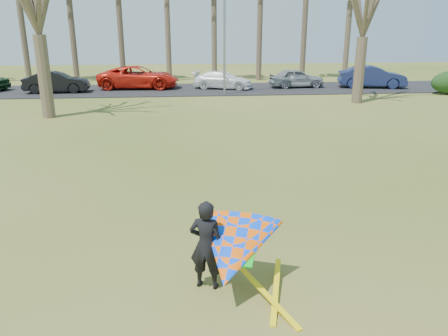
{
  "coord_description": "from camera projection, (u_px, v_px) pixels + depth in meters",
  "views": [
    {
      "loc": [
        -1.04,
        -8.56,
        4.52
      ],
      "look_at": [
        0.0,
        2.0,
        1.1
      ],
      "focal_mm": 35.0,
      "sensor_mm": 36.0,
      "label": 1
    }
  ],
  "objects": [
    {
      "name": "ground",
      "position": [
        233.0,
        243.0,
        9.59
      ],
      "size": [
        100.0,
        100.0,
        0.0
      ],
      "primitive_type": "plane",
      "color": "#295212",
      "rests_on": "ground"
    },
    {
      "name": "parking_strip",
      "position": [
        194.0,
        89.0,
        33.26
      ],
      "size": [
        46.0,
        7.0,
        0.06
      ],
      "primitive_type": "cube",
      "color": "black",
      "rests_on": "ground"
    },
    {
      "name": "streetlight",
      "position": [
        227.0,
        29.0,
        29.26
      ],
      "size": [
        2.28,
        0.18,
        8.0
      ],
      "color": "gray",
      "rests_on": "ground"
    },
    {
      "name": "car_1",
      "position": [
        56.0,
        82.0,
        31.25
      ],
      "size": [
        4.55,
        1.76,
        1.48
      ],
      "primitive_type": "imported",
      "rotation": [
        0.0,
        0.0,
        1.62
      ],
      "color": "black",
      "rests_on": "parking_strip"
    },
    {
      "name": "car_2",
      "position": [
        139.0,
        77.0,
        33.35
      ],
      "size": [
        6.25,
        3.19,
        1.69
      ],
      "primitive_type": "imported",
      "rotation": [
        0.0,
        0.0,
        1.51
      ],
      "color": "red",
      "rests_on": "parking_strip"
    },
    {
      "name": "car_3",
      "position": [
        223.0,
        80.0,
        33.32
      ],
      "size": [
        4.86,
        3.14,
        1.31
      ],
      "primitive_type": "imported",
      "rotation": [
        0.0,
        0.0,
        1.26
      ],
      "color": "white",
      "rests_on": "parking_strip"
    },
    {
      "name": "car_4",
      "position": [
        297.0,
        78.0,
        33.97
      ],
      "size": [
        4.31,
        2.0,
        1.43
      ],
      "primitive_type": "imported",
      "rotation": [
        0.0,
        0.0,
        1.65
      ],
      "color": "gray",
      "rests_on": "parking_strip"
    },
    {
      "name": "car_5",
      "position": [
        372.0,
        77.0,
        33.84
      ],
      "size": [
        5.32,
        2.85,
        1.67
      ],
      "primitive_type": "imported",
      "rotation": [
        0.0,
        0.0,
        1.34
      ],
      "color": "#1A234F",
      "rests_on": "parking_strip"
    },
    {
      "name": "kite_flyer",
      "position": [
        230.0,
        250.0,
        7.57
      ],
      "size": [
        2.13,
        2.39,
        2.02
      ],
      "color": "black",
      "rests_on": "ground"
    }
  ]
}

